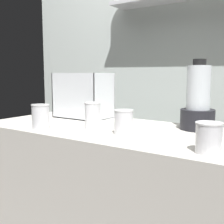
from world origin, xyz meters
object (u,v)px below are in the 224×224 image
juice_cup_beet_middle (124,124)px  juice_cup_mango_right (209,140)px  juice_cup_beet_left (92,117)px  carrot_display_bin (83,104)px  juice_cup_carrot_far_left (41,118)px  blender_pitcher (198,103)px

juice_cup_beet_middle → juice_cup_mango_right: size_ratio=1.04×
juice_cup_beet_middle → juice_cup_beet_left: bearing=170.6°
carrot_display_bin → juice_cup_mango_right: size_ratio=3.07×
juice_cup_beet_left → juice_cup_beet_middle: size_ratio=1.17×
juice_cup_beet_left → carrot_display_bin: bearing=136.9°
juice_cup_carrot_far_left → juice_cup_beet_left: size_ratio=0.94×
carrot_display_bin → juice_cup_mango_right: (0.89, -0.39, -0.04)m
juice_cup_carrot_far_left → juice_cup_mango_right: size_ratio=1.14×
carrot_display_bin → juice_cup_carrot_far_left: (0.07, -0.41, -0.03)m
blender_pitcher → juice_cup_beet_left: (-0.44, -0.27, -0.07)m
juice_cup_carrot_far_left → juice_cup_mango_right: bearing=2.0°
juice_cup_mango_right → juice_cup_carrot_far_left: bearing=-178.0°
juice_cup_beet_left → juice_cup_mango_right: juice_cup_beet_left is taller
juice_cup_mango_right → juice_cup_beet_middle: bearing=166.5°
carrot_display_bin → juice_cup_beet_left: carrot_display_bin is taller
juice_cup_beet_middle → carrot_display_bin: bearing=148.9°
juice_cup_carrot_far_left → juice_cup_beet_middle: bearing=17.4°
blender_pitcher → juice_cup_carrot_far_left: 0.78m
juice_cup_carrot_far_left → juice_cup_beet_left: 0.26m
blender_pitcher → carrot_display_bin: bearing=-178.7°
carrot_display_bin → juice_cup_beet_middle: bearing=-31.1°
blender_pitcher → juice_cup_carrot_far_left: size_ratio=2.77×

